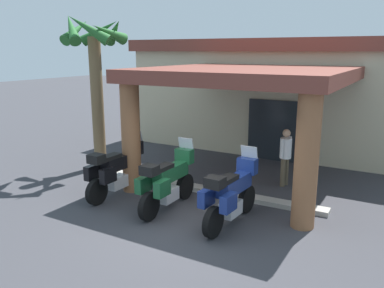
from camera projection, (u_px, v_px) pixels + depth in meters
name	position (u px, v px, depth m)	size (l,w,h in m)	color
ground_plane	(187.00, 225.00, 8.65)	(80.00, 80.00, 0.00)	#38383D
motel_building	(298.00, 92.00, 15.86)	(12.30, 12.03, 4.15)	beige
motorcycle_black	(116.00, 170.00, 10.25)	(0.71, 2.21, 1.61)	black
motorcycle_green	(167.00, 182.00, 9.35)	(0.71, 2.21, 1.61)	black
motorcycle_blue	(231.00, 194.00, 8.52)	(0.73, 2.21, 1.61)	black
pedestrian	(285.00, 154.00, 10.96)	(0.32, 0.52, 1.63)	brown
palm_tree_roadside	(95.00, 59.00, 12.14)	(1.99, 2.08, 4.93)	brown
curb_strip	(197.00, 188.00, 10.78)	(7.00, 0.36, 0.12)	#ADA89E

